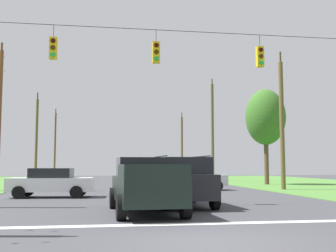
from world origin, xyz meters
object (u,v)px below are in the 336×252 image
object	(u,v)px
suv_black	(180,180)
distant_car_crossing_white	(51,182)
pickup_truck	(145,185)
utility_pole_mid_right	(282,121)
utility_pole_near_left	(182,146)
tree_roadside_right	(265,117)
utility_pole_distant_left	(55,143)
distant_car_oncoming	(193,179)
utility_pole_far_right	(212,131)
utility_pole_distant_right	(36,137)
overhead_signal_span	(159,101)

from	to	relation	value
suv_black	distant_car_crossing_white	distance (m)	8.13
pickup_truck	utility_pole_mid_right	bearing A→B (deg)	49.31
suv_black	utility_pole_near_left	xyz separation A→B (m)	(8.87, 46.87, 3.68)
pickup_truck	tree_roadside_right	xyz separation A→B (m)	(12.57, 20.01, 4.90)
utility_pole_near_left	utility_pole_distant_left	size ratio (longest dim) A/B	1.00
distant_car_crossing_white	distant_car_oncoming	bearing A→B (deg)	29.45
utility_pole_mid_right	utility_pole_distant_left	xyz separation A→B (m)	(-19.20, 35.06, 0.13)
distant_car_oncoming	tree_roadside_right	bearing A→B (deg)	41.78
distant_car_crossing_white	pickup_truck	bearing A→B (deg)	-62.24
utility_pole_mid_right	distant_car_crossing_white	bearing A→B (deg)	-162.94
distant_car_crossing_white	utility_pole_far_right	distance (m)	26.90
utility_pole_far_right	utility_pole_distant_right	size ratio (longest dim) A/B	1.22
suv_black	tree_roadside_right	world-z (taller)	tree_roadside_right
suv_black	utility_pole_distant_right	bearing A→B (deg)	109.78
suv_black	distant_car_crossing_white	size ratio (longest dim) A/B	1.10
suv_black	pickup_truck	bearing A→B (deg)	-126.68
utility_pole_mid_right	tree_roadside_right	world-z (taller)	utility_pole_mid_right
suv_black	utility_pole_far_right	world-z (taller)	utility_pole_far_right
distant_car_oncoming	utility_pole_near_left	distance (m)	37.02
distant_car_oncoming	utility_pole_distant_right	bearing A→B (deg)	126.42
distant_car_oncoming	utility_pole_distant_right	xyz separation A→B (m)	(-12.92, 17.51, 3.82)
overhead_signal_span	utility_pole_far_right	xyz separation A→B (m)	(9.54, 26.93, 1.06)
overhead_signal_span	utility_pole_distant_left	bearing A→B (deg)	101.88
tree_roadside_right	suv_black	bearing A→B (deg)	-121.54
distant_car_crossing_white	distant_car_oncoming	world-z (taller)	same
pickup_truck	utility_pole_near_left	distance (m)	50.35
distant_car_oncoming	utility_pole_distant_left	distance (m)	37.31
utility_pole_distant_right	utility_pole_distant_left	bearing A→B (deg)	90.13
pickup_truck	utility_pole_distant_left	size ratio (longest dim) A/B	0.55
suv_black	utility_pole_distant_right	xyz separation A→B (m)	(-10.10, 28.07, 3.55)
overhead_signal_span	suv_black	bearing A→B (deg)	-47.97
overhead_signal_span	distant_car_crossing_white	world-z (taller)	overhead_signal_span
distant_car_oncoming	utility_pole_near_left	bearing A→B (deg)	80.55
pickup_truck	suv_black	world-z (taller)	suv_black
pickup_truck	utility_pole_distant_right	distance (m)	31.66
overhead_signal_span	distant_car_crossing_white	xyz separation A→B (m)	(-5.03, 4.81, -3.66)
suv_black	utility_pole_distant_left	size ratio (longest dim) A/B	0.49
overhead_signal_span	suv_black	xyz separation A→B (m)	(0.79, -0.87, -3.39)
overhead_signal_span	utility_pole_mid_right	bearing A→B (deg)	43.57
distant_car_crossing_white	utility_pole_near_left	xyz separation A→B (m)	(14.69, 41.19, 3.96)
utility_pole_distant_left	distant_car_crossing_white	bearing A→B (deg)	-83.78
overhead_signal_span	pickup_truck	xyz separation A→B (m)	(-0.87, -3.10, -3.48)
suv_black	utility_pole_distant_left	world-z (taller)	utility_pole_distant_left
pickup_truck	distant_car_oncoming	size ratio (longest dim) A/B	1.23
suv_black	utility_pole_mid_right	world-z (taller)	utility_pole_mid_right
suv_black	utility_pole_far_right	distance (m)	29.48
distant_car_crossing_white	utility_pole_far_right	bearing A→B (deg)	56.64
distant_car_crossing_white	distant_car_oncoming	size ratio (longest dim) A/B	0.99
utility_pole_distant_left	tree_roadside_right	xyz separation A→B (m)	(21.05, -27.52, 1.04)
utility_pole_mid_right	tree_roadside_right	distance (m)	7.86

